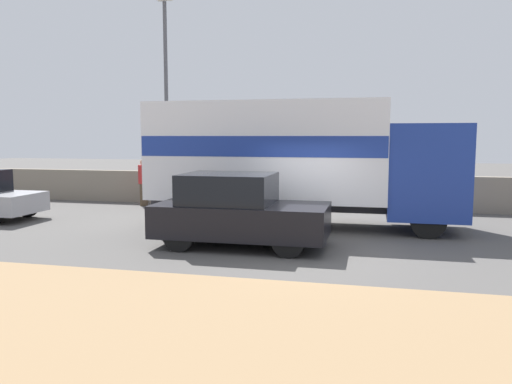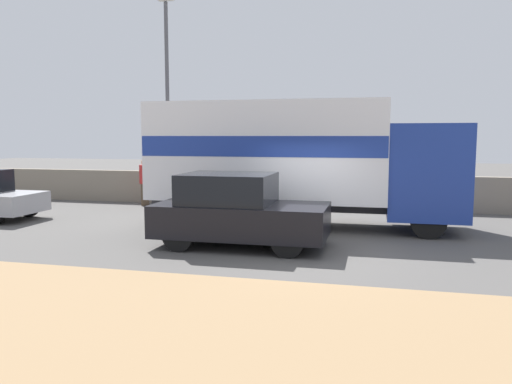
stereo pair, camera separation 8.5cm
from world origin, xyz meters
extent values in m
plane|color=#514F4C|center=(0.00, 0.00, 0.00)|extent=(80.00, 80.00, 0.00)
cube|color=#937551|center=(0.00, -5.11, 0.02)|extent=(60.00, 5.07, 0.04)
cube|color=gray|center=(0.00, 6.86, 0.61)|extent=(60.00, 0.35, 1.23)
cylinder|color=#4C4C51|center=(-5.84, 6.38, 3.71)|extent=(0.14, 0.14, 7.41)
cube|color=navy|center=(3.05, 3.03, 1.65)|extent=(2.02, 2.28, 2.49)
cube|color=black|center=(4.04, 3.03, 2.14)|extent=(0.06, 1.94, 1.10)
cube|color=#2D2D33|center=(-1.31, 3.03, 0.66)|extent=(6.69, 1.34, 0.25)
cube|color=white|center=(-1.31, 3.03, 2.16)|extent=(6.69, 2.43, 2.75)
cube|color=navy|center=(-1.31, 3.03, 2.30)|extent=(6.66, 2.45, 0.55)
cylinder|color=black|center=(3.05, 4.00, 0.44)|extent=(0.89, 0.28, 0.89)
cylinder|color=black|center=(3.05, 2.06, 0.44)|extent=(0.89, 0.28, 0.89)
cylinder|color=black|center=(-3.15, 4.00, 0.44)|extent=(0.89, 0.28, 0.89)
cylinder|color=black|center=(-3.15, 2.06, 0.44)|extent=(0.89, 0.28, 0.89)
cylinder|color=black|center=(-1.81, 4.00, 0.44)|extent=(0.89, 0.28, 0.89)
cylinder|color=black|center=(-1.81, 2.06, 0.44)|extent=(0.89, 0.28, 0.89)
cube|color=black|center=(-1.30, 0.07, 0.64)|extent=(4.00, 1.87, 0.74)
cube|color=black|center=(-1.61, 0.07, 1.36)|extent=(2.08, 1.72, 0.70)
cylinder|color=black|center=(-0.06, 0.89, 0.36)|extent=(0.71, 0.20, 0.71)
cylinder|color=black|center=(-0.06, -0.74, 0.36)|extent=(0.71, 0.20, 0.71)
cylinder|color=black|center=(-2.53, 0.89, 0.36)|extent=(0.71, 0.20, 0.71)
cylinder|color=black|center=(-2.53, -0.74, 0.36)|extent=(0.71, 0.20, 0.71)
cylinder|color=black|center=(-9.08, 2.67, 0.33)|extent=(0.66, 0.20, 0.66)
cylinder|color=#473828|center=(-6.61, 5.91, 0.41)|extent=(0.29, 0.29, 0.83)
cylinder|color=#B22626|center=(-6.61, 5.91, 1.17)|extent=(0.38, 0.38, 0.69)
sphere|color=tan|center=(-6.61, 5.91, 1.63)|extent=(0.22, 0.22, 0.22)
camera|label=1|loc=(1.65, -11.02, 2.58)|focal=35.00mm
camera|label=2|loc=(1.74, -11.00, 2.58)|focal=35.00mm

